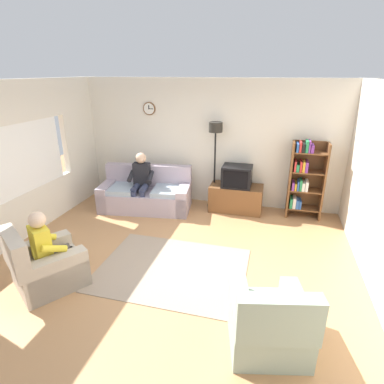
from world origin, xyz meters
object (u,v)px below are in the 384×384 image
at_px(bookshelf, 304,178).
at_px(person_on_couch, 141,179).
at_px(armchair_near_window, 46,267).
at_px(floor_lamp, 215,142).
at_px(armchair_near_bookshelf, 268,324).
at_px(tv_stand, 236,198).
at_px(person_in_left_armchair, 49,245).
at_px(tv, 237,176).
at_px(couch, 146,195).

relative_size(bookshelf, person_on_couch, 1.28).
height_order(bookshelf, armchair_near_window, bookshelf).
bearing_deg(floor_lamp, armchair_near_bookshelf, -70.01).
xyz_separation_m(tv_stand, person_on_couch, (-1.95, -0.50, 0.42)).
bearing_deg(person_on_couch, armchair_near_bookshelf, -47.33).
bearing_deg(tv_stand, person_in_left_armchair, -124.25).
distance_m(bookshelf, floor_lamp, 1.93).
relative_size(floor_lamp, person_on_couch, 1.49).
xyz_separation_m(tv, bookshelf, (1.33, 0.09, 0.05)).
bearing_deg(armchair_near_window, floor_lamp, 62.92).
height_order(couch, tv_stand, couch).
bearing_deg(couch, person_on_couch, -115.45).
xyz_separation_m(tv, armchair_near_bookshelf, (0.81, -3.48, -0.49)).
distance_m(tv_stand, person_on_couch, 2.06).
height_order(couch, armchair_near_bookshelf, same).
relative_size(armchair_near_window, person_on_couch, 0.95).
xyz_separation_m(bookshelf, person_in_left_armchair, (-3.48, -3.22, -0.22)).
bearing_deg(person_in_left_armchair, floor_lamp, 63.10).
xyz_separation_m(bookshelf, floor_lamp, (-1.82, 0.03, 0.62)).
relative_size(armchair_near_window, person_in_left_armchair, 1.05).
bearing_deg(armchair_near_window, tv_stand, 55.75).
distance_m(couch, armchair_near_window, 2.85).
bearing_deg(person_on_couch, tv, 13.78).
bearing_deg(tv_stand, floor_lamp, 168.73).
bearing_deg(bookshelf, person_in_left_armchair, -137.16).
relative_size(tv, armchair_near_bookshelf, 0.58).
relative_size(tv_stand, person_in_left_armchair, 0.98).
bearing_deg(floor_lamp, armchair_near_window, -117.08).
bearing_deg(couch, armchair_near_bookshelf, -48.89).
height_order(couch, bookshelf, bookshelf).
height_order(tv, armchair_near_window, tv).
height_order(couch, tv, tv).
height_order(bookshelf, person_on_couch, bookshelf).
distance_m(tv_stand, person_in_left_armchair, 3.83).
distance_m(tv, person_on_couch, 2.01).
bearing_deg(tv, tv_stand, 90.00).
height_order(person_on_couch, person_in_left_armchair, person_on_couch).
xyz_separation_m(armchair_near_window, armchair_near_bookshelf, (3.01, -0.27, 0.00)).
distance_m(floor_lamp, armchair_near_bookshelf, 4.01).
distance_m(tv_stand, armchair_near_window, 3.91).
distance_m(tv_stand, armchair_near_bookshelf, 3.60).
height_order(floor_lamp, person_in_left_armchair, floor_lamp).
distance_m(person_on_couch, person_in_left_armchair, 2.66).
height_order(bookshelf, person_in_left_armchair, bookshelf).
height_order(couch, floor_lamp, floor_lamp).
distance_m(armchair_near_window, armchair_near_bookshelf, 3.02).
bearing_deg(floor_lamp, bookshelf, -0.99).
bearing_deg(armchair_near_bookshelf, bookshelf, 81.81).
distance_m(bookshelf, armchair_near_bookshelf, 3.65).
distance_m(floor_lamp, armchair_near_window, 3.91).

